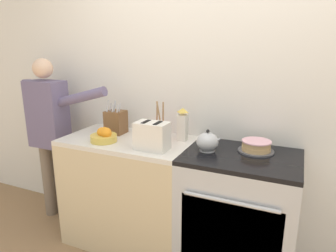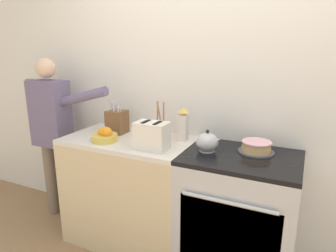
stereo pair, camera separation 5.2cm
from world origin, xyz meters
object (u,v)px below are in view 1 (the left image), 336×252
knife_block (116,122)px  fruit_bowl (104,136)px  utensil_crock (160,131)px  toaster (152,136)px  tea_kettle (208,142)px  milk_carton (183,125)px  person_baker (50,128)px  layer_cake (256,146)px  stove_range (238,215)px

knife_block → fruit_bowl: bearing=-79.6°
utensil_crock → toaster: 0.22m
tea_kettle → utensil_crock: utensil_crock is taller
utensil_crock → milk_carton: utensil_crock is taller
tea_kettle → person_baker: 1.50m
fruit_bowl → layer_cake: bearing=12.4°
knife_block → person_baker: (-0.67, -0.07, -0.11)m
tea_kettle → knife_block: bearing=172.4°
tea_kettle → utensil_crock: 0.42m
milk_carton → person_baker: bearing=-174.9°
fruit_bowl → person_baker: (-0.71, 0.16, -0.06)m
knife_block → utensil_crock: bearing=-2.9°
knife_block → utensil_crock: size_ratio=0.92×
knife_block → utensil_crock: 0.42m
utensil_crock → toaster: bearing=-79.5°
toaster → person_baker: (-1.13, 0.17, -0.11)m
stove_range → layer_cake: (0.08, 0.11, 0.49)m
milk_carton → person_baker: (-1.25, -0.11, -0.13)m
toaster → person_baker: person_baker is taller
milk_carton → tea_kettle: bearing=-32.1°
knife_block → stove_range: bearing=-5.3°
person_baker → utensil_crock: bearing=-6.7°
person_baker → tea_kettle: bearing=-10.7°
utensil_crock → milk_carton: bearing=22.7°
utensil_crock → person_baker: bearing=-177.6°
layer_cake → tea_kettle: (-0.31, -0.12, 0.03)m
milk_carton → knife_block: bearing=-175.5°
tea_kettle → toaster: (-0.37, -0.13, 0.03)m
stove_range → fruit_bowl: (-1.02, -0.13, 0.50)m
tea_kettle → utensil_crock: size_ratio=0.61×
stove_range → knife_block: 1.20m
stove_range → utensil_crock: (-0.64, 0.08, 0.52)m
layer_cake → fruit_bowl: (-1.09, -0.24, 0.01)m
tea_kettle → milk_carton: size_ratio=0.74×
layer_cake → fruit_bowl: bearing=-167.6°
tea_kettle → fruit_bowl: tea_kettle is taller
toaster → stove_range: bearing=12.9°
layer_cake → person_baker: person_baker is taller
layer_cake → person_baker: bearing=-177.6°
fruit_bowl → milk_carton: (0.53, 0.27, 0.07)m
tea_kettle → milk_carton: bearing=147.9°
toaster → tea_kettle: bearing=19.1°
toaster → milk_carton: milk_carton is taller
stove_range → layer_cake: 0.51m
utensil_crock → knife_block: bearing=177.1°
knife_block → fruit_bowl: (0.04, -0.23, -0.05)m
stove_range → person_baker: 1.78m
stove_range → knife_block: (-1.06, 0.10, 0.55)m
tea_kettle → milk_carton: milk_carton is taller
toaster → milk_carton: size_ratio=0.96×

